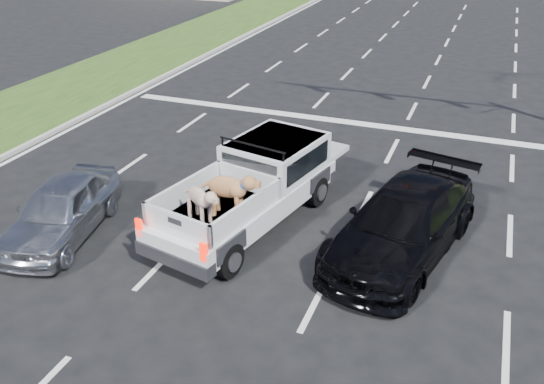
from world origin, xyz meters
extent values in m
plane|color=black|center=(0.00, 0.00, 0.00)|extent=(160.00, 160.00, 0.00)
cube|color=silver|center=(-5.25, 6.00, 0.01)|extent=(0.12, 60.00, 0.01)
cube|color=silver|center=(-1.75, 6.00, 0.01)|extent=(0.12, 60.00, 0.01)
cube|color=silver|center=(1.75, 6.00, 0.01)|extent=(0.12, 60.00, 0.01)
cube|color=silver|center=(5.25, 6.00, 0.01)|extent=(0.12, 60.00, 0.01)
cube|color=silver|center=(-8.80, 6.00, 0.01)|extent=(0.15, 60.00, 0.01)
cube|color=silver|center=(0.00, 10.00, 0.01)|extent=(17.00, 0.45, 0.01)
cube|color=#264214|center=(-11.50, 6.00, 0.05)|extent=(5.00, 60.00, 0.10)
cube|color=#A69E99|center=(-9.05, 6.00, 0.07)|extent=(0.15, 60.00, 0.14)
cylinder|color=black|center=(-1.91, 0.54, 0.38)|extent=(0.43, 0.80, 0.76)
cylinder|color=black|center=(-0.20, 0.17, 0.38)|extent=(0.43, 0.80, 0.76)
cylinder|color=black|center=(-1.14, 4.17, 0.38)|extent=(0.43, 0.80, 0.76)
cylinder|color=black|center=(0.57, 3.80, 0.38)|extent=(0.43, 0.80, 0.76)
cube|color=silver|center=(-0.66, 2.22, 0.66)|extent=(2.97, 5.60, 0.52)
cube|color=silver|center=(-0.40, 3.45, 1.35)|extent=(2.28, 2.64, 0.86)
cube|color=black|center=(-0.64, 2.33, 1.38)|extent=(1.53, 0.35, 0.62)
cylinder|color=black|center=(-0.61, 2.46, 1.99)|extent=(1.78, 0.42, 0.05)
cube|color=black|center=(-0.91, 1.07, 0.89)|extent=(2.28, 2.87, 0.06)
cube|color=silver|center=(-1.74, 1.24, 1.18)|extent=(0.61, 2.52, 0.52)
cube|color=silver|center=(-0.07, 0.89, 1.18)|extent=(0.61, 2.52, 0.52)
cube|color=silver|center=(-1.16, -0.15, 1.18)|extent=(1.76, 0.45, 0.52)
cube|color=#F31805|center=(-2.04, -0.17, 0.95)|extent=(0.17, 0.09, 0.40)
cube|color=#F31805|center=(-0.37, -0.53, 0.95)|extent=(0.17, 0.09, 0.40)
cube|color=black|center=(-1.19, -0.28, 0.48)|extent=(1.95, 0.69, 0.30)
imported|color=#B2B4B9|center=(-4.46, 0.29, 0.66)|extent=(2.29, 4.11, 1.32)
imported|color=black|center=(2.97, 2.33, 0.74)|extent=(3.17, 5.44, 1.48)
camera|label=1|loc=(4.19, -8.72, 7.03)|focal=38.00mm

